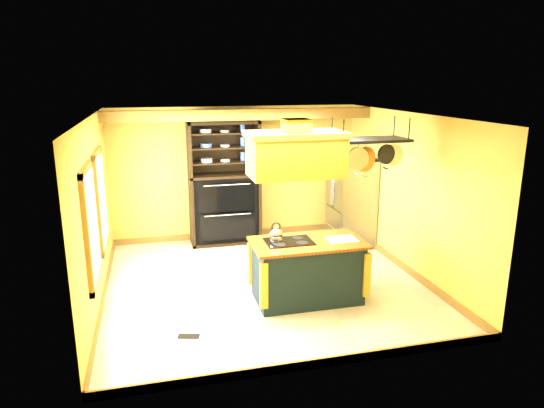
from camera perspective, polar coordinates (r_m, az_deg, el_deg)
name	(u,v)px	position (r m, az deg, el deg)	size (l,w,h in m)	color
floor	(264,283)	(8.01, -0.94, -9.24)	(5.00, 5.00, 0.00)	beige
ceiling	(263,115)	(7.35, -1.02, 10.39)	(5.00, 5.00, 0.00)	white
wall_back	(236,173)	(9.96, -4.25, 3.63)	(5.00, 0.02, 2.70)	gold
wall_front	(316,259)	(5.28, 5.23, -6.46)	(5.00, 0.02, 2.70)	gold
wall_left	(95,213)	(7.43, -20.10, -1.04)	(0.02, 5.00, 2.70)	gold
wall_right	(408,194)	(8.47, 15.72, 1.17)	(0.02, 5.00, 2.70)	gold
ceiling_beam	(242,115)	(9.02, -3.51, 10.45)	(5.00, 0.15, 0.20)	olive
window_near	(91,226)	(6.65, -20.49, -2.41)	(0.06, 1.06, 1.56)	olive
window_far	(101,200)	(8.00, -19.48, 0.45)	(0.06, 1.06, 1.56)	olive
kitchen_island	(307,270)	(7.30, 4.16, -7.75)	(1.66, 0.92, 1.11)	black
range_hood	(296,153)	(6.76, 2.83, 6.06)	(1.37, 0.78, 0.80)	gold
pot_rack	(369,147)	(7.17, 11.35, 6.59)	(1.19, 0.55, 0.81)	black
refrigerator	(351,203)	(9.69, 9.26, 0.07)	(0.75, 0.88, 1.72)	gray
hutch	(224,197)	(9.75, -5.62, 0.86)	(1.39, 0.63, 2.45)	black
floor_register	(189,336)	(6.58, -9.77, -15.07)	(0.28, 0.12, 0.01)	black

